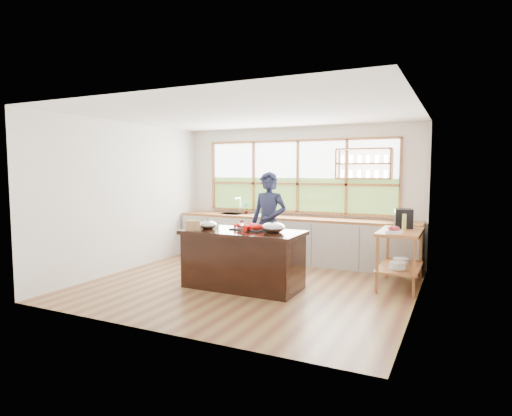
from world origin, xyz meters
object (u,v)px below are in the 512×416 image
Objects in this scene: espresso_machine at (403,218)px; island at (243,259)px; cook at (269,224)px; wicker_basket at (193,225)px.

island is at bearing -160.24° from espresso_machine.
island is at bearing -88.72° from cook.
wicker_basket is (-0.77, -1.19, 0.07)m from cook.
espresso_machine reaches higher than wicker_basket.
cook is at bearing 88.31° from island.
cook is 5.82× the size of espresso_machine.
espresso_machine is at bearing 29.79° from wicker_basket.
island is at bearing 20.69° from wicker_basket.
island is 1.03× the size of cook.
cook is at bearing 57.30° from wicker_basket.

